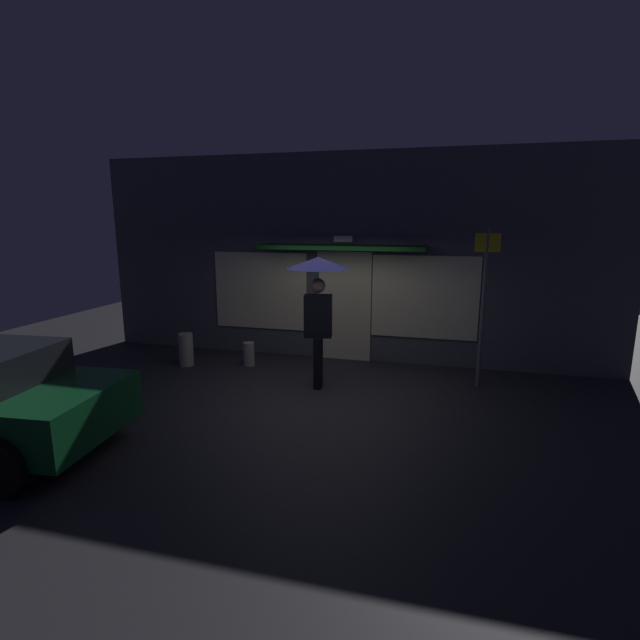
# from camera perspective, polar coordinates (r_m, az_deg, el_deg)

# --- Properties ---
(ground_plane) EXTENTS (18.00, 18.00, 0.00)m
(ground_plane) POSITION_cam_1_polar(r_m,az_deg,el_deg) (7.87, -0.59, -9.04)
(ground_plane) COLOR #26262B
(building_facade) EXTENTS (10.49, 1.00, 4.10)m
(building_facade) POSITION_cam_1_polar(r_m,az_deg,el_deg) (9.65, 3.12, 7.27)
(building_facade) COLOR #4C4C56
(building_facade) RESTS_ON ground
(person_with_umbrella) EXTENTS (1.03, 1.03, 2.22)m
(person_with_umbrella) POSITION_cam_1_polar(r_m,az_deg,el_deg) (7.87, -0.23, 3.71)
(person_with_umbrella) COLOR black
(person_with_umbrella) RESTS_ON ground
(street_sign_post) EXTENTS (0.40, 0.07, 2.70)m
(street_sign_post) POSITION_cam_1_polar(r_m,az_deg,el_deg) (8.38, 18.98, 2.37)
(street_sign_post) COLOR #595B60
(street_sign_post) RESTS_ON ground
(sidewalk_bollard) EXTENTS (0.22, 0.22, 0.46)m
(sidewalk_bollard) POSITION_cam_1_polar(r_m,az_deg,el_deg) (9.48, -8.50, -4.04)
(sidewalk_bollard) COLOR #9E998E
(sidewalk_bollard) RESTS_ON ground
(sidewalk_bollard_2) EXTENTS (0.27, 0.27, 0.64)m
(sidewalk_bollard_2) POSITION_cam_1_polar(r_m,az_deg,el_deg) (9.71, -15.73, -3.42)
(sidewalk_bollard_2) COLOR #B2A899
(sidewalk_bollard_2) RESTS_ON ground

